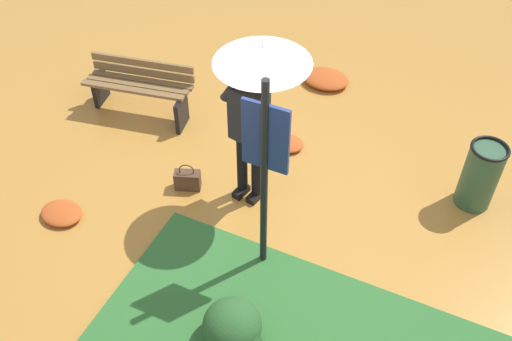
# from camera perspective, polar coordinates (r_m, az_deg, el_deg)

# --- Properties ---
(ground_plane) EXTENTS (18.00, 18.00, 0.00)m
(ground_plane) POSITION_cam_1_polar(r_m,az_deg,el_deg) (6.75, 1.27, -3.11)
(ground_plane) COLOR #B27A33
(person_with_umbrella) EXTENTS (0.96, 0.96, 2.04)m
(person_with_umbrella) POSITION_cam_1_polar(r_m,az_deg,el_deg) (5.79, 0.03, 8.18)
(person_with_umbrella) COLOR black
(person_with_umbrella) RESTS_ON ground_plane
(info_sign_post) EXTENTS (0.44, 0.07, 2.30)m
(info_sign_post) POSITION_cam_1_polar(r_m,az_deg,el_deg) (5.14, 0.87, 1.08)
(info_sign_post) COLOR black
(info_sign_post) RESTS_ON ground_plane
(handbag) EXTENTS (0.33, 0.24, 0.37)m
(handbag) POSITION_cam_1_polar(r_m,az_deg,el_deg) (6.87, -6.69, -0.90)
(handbag) COLOR #4C3323
(handbag) RESTS_ON ground_plane
(park_bench) EXTENTS (1.41, 0.62, 0.75)m
(park_bench) POSITION_cam_1_polar(r_m,az_deg,el_deg) (7.89, -11.26, 7.97)
(park_bench) COLOR black
(park_bench) RESTS_ON ground_plane
(trash_bin) EXTENTS (0.42, 0.42, 0.83)m
(trash_bin) POSITION_cam_1_polar(r_m,az_deg,el_deg) (6.92, 21.00, -0.45)
(trash_bin) COLOR #2D5138
(trash_bin) RESTS_ON ground_plane
(shrub_cluster) EXTENTS (0.60, 0.54, 0.49)m
(shrub_cluster) POSITION_cam_1_polar(r_m,az_deg,el_deg) (5.49, -2.10, -15.19)
(shrub_cluster) COLOR #285628
(shrub_cluster) RESTS_ON ground_plane
(leaf_pile_near_person) EXTENTS (0.48, 0.39, 0.11)m
(leaf_pile_near_person) POSITION_cam_1_polar(r_m,az_deg,el_deg) (6.91, -18.41, -3.96)
(leaf_pile_near_person) COLOR #B74C1E
(leaf_pile_near_person) RESTS_ON ground_plane
(leaf_pile_by_bench) EXTENTS (0.45, 0.36, 0.10)m
(leaf_pile_by_bench) POSITION_cam_1_polar(r_m,az_deg,el_deg) (7.42, 2.93, 2.71)
(leaf_pile_by_bench) COLOR #B74C1E
(leaf_pile_by_bench) RESTS_ON ground_plane
(leaf_pile_far_path) EXTENTS (0.67, 0.53, 0.15)m
(leaf_pile_far_path) POSITION_cam_1_polar(r_m,az_deg,el_deg) (8.53, 6.80, 8.87)
(leaf_pile_far_path) COLOR #B74C1E
(leaf_pile_far_path) RESTS_ON ground_plane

